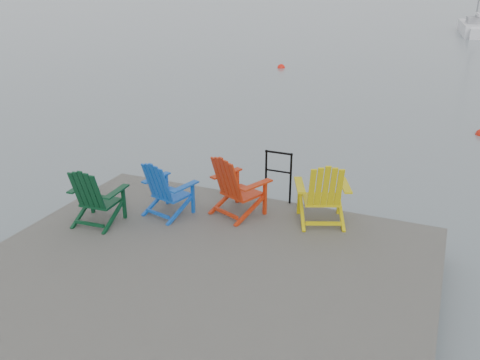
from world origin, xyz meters
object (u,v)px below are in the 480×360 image
at_px(chair_green, 95,195).
at_px(chair_blue, 166,188).
at_px(handrail, 278,172).
at_px(buoy_b, 281,68).
at_px(chair_red, 236,185).
at_px(sailboat_near, 475,29).
at_px(chair_yellow, 323,192).

relative_size(chair_green, chair_blue, 1.02).
distance_m(handrail, buoy_b, 16.47).
relative_size(handrail, chair_red, 0.88).
distance_m(chair_green, chair_blue, 1.09).
distance_m(chair_green, sailboat_near, 37.62).
xyz_separation_m(handrail, chair_green, (-2.32, -1.91, -0.06)).
bearing_deg(chair_green, sailboat_near, 77.44).
xyz_separation_m(chair_blue, buoy_b, (-3.71, 16.80, -0.97)).
bearing_deg(chair_blue, sailboat_near, 96.46).
bearing_deg(buoy_b, chair_yellow, -69.28).
xyz_separation_m(chair_red, buoy_b, (-4.74, 16.35, -1.02)).
height_order(chair_blue, sailboat_near, sailboat_near).
distance_m(chair_yellow, buoy_b, 17.25).
distance_m(chair_blue, sailboat_near, 36.80).
height_order(sailboat_near, buoy_b, sailboat_near).
height_order(chair_green, chair_blue, chair_green).
distance_m(chair_blue, buoy_b, 17.23).
distance_m(sailboat_near, buoy_b, 21.45).
bearing_deg(chair_yellow, sailboat_near, 63.82).
distance_m(chair_green, chair_red, 2.19).
bearing_deg(sailboat_near, handrail, -100.33).
xyz_separation_m(chair_green, buoy_b, (-2.87, 17.50, -0.98)).
relative_size(chair_blue, sailboat_near, 0.09).
relative_size(handrail, chair_yellow, 0.87).
xyz_separation_m(chair_blue, sailboat_near, (4.77, 36.49, -0.62)).
distance_m(chair_yellow, sailboat_near, 35.88).
bearing_deg(sailboat_near, chair_green, -103.57).
height_order(chair_green, sailboat_near, sailboat_near).
bearing_deg(handrail, chair_blue, -140.91).
bearing_deg(buoy_b, chair_blue, -77.54).
xyz_separation_m(handrail, sailboat_near, (3.29, 35.29, -0.69)).
height_order(chair_red, chair_yellow, chair_yellow).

